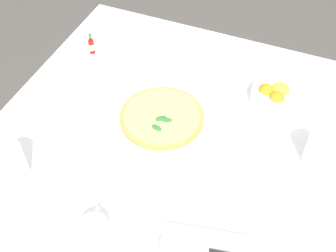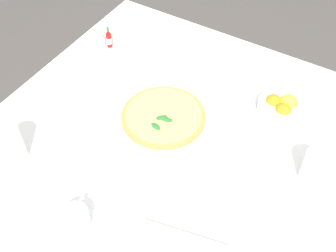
{
  "view_description": "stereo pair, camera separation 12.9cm",
  "coord_description": "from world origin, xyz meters",
  "views": [
    {
      "loc": [
        -0.3,
        0.77,
        1.74
      ],
      "look_at": [
        0.03,
        -0.02,
        0.77
      ],
      "focal_mm": 45.86,
      "sensor_mm": 36.0,
      "label": 1
    },
    {
      "loc": [
        -0.41,
        0.71,
        1.74
      ],
      "look_at": [
        0.03,
        -0.02,
        0.77
      ],
      "focal_mm": 45.86,
      "sensor_mm": 36.0,
      "label": 2
    }
  ],
  "objects": [
    {
      "name": "ground_plane",
      "position": [
        0.0,
        0.0,
        0.0
      ],
      "size": [
        8.0,
        8.0,
        0.0
      ],
      "primitive_type": "plane",
      "color": "#4C4742"
    },
    {
      "name": "dining_table",
      "position": [
        0.0,
        0.0,
        0.62
      ],
      "size": [
        1.11,
        1.11,
        0.75
      ],
      "color": "white",
      "rests_on": "ground_plane"
    },
    {
      "name": "pizza_plate",
      "position": [
        0.06,
        -0.05,
        0.76
      ],
      "size": [
        0.35,
        0.35,
        0.02
      ],
      "color": "white",
      "rests_on": "dining_table"
    },
    {
      "name": "pizza",
      "position": [
        0.06,
        -0.05,
        0.78
      ],
      "size": [
        0.26,
        0.26,
        0.02
      ],
      "color": "#C68E47",
      "rests_on": "pizza_plate"
    },
    {
      "name": "coffee_cup_back_corner",
      "position": [
        0.36,
        -0.4,
        0.78
      ],
      "size": [
        0.13,
        0.13,
        0.06
      ],
      "color": "white",
      "rests_on": "dining_table"
    },
    {
      "name": "coffee_cup_far_right",
      "position": [
        0.06,
        0.38,
        0.78
      ],
      "size": [
        0.13,
        0.13,
        0.07
      ],
      "color": "white",
      "rests_on": "dining_table"
    },
    {
      "name": "water_glass_far_left",
      "position": [
        -0.4,
        -0.08,
        0.8
      ],
      "size": [
        0.07,
        0.07,
        0.1
      ],
      "color": "white",
      "rests_on": "dining_table"
    },
    {
      "name": "water_glass_near_right",
      "position": [
        0.35,
        0.29,
        0.81
      ],
      "size": [
        0.07,
        0.07,
        0.13
      ],
      "color": "white",
      "rests_on": "dining_table"
    },
    {
      "name": "dinner_knife",
      "position": [
        -0.2,
        0.32,
        0.78
      ],
      "size": [
        0.2,
        0.06,
        0.01
      ],
      "rotation": [
        0.0,
        0.0,
        0.19
      ],
      "color": "silver",
      "rests_on": "napkin_folded"
    },
    {
      "name": "citrus_bowl",
      "position": [
        -0.24,
        -0.27,
        0.78
      ],
      "size": [
        0.15,
        0.15,
        0.07
      ],
      "color": "white",
      "rests_on": "dining_table"
    },
    {
      "name": "hot_sauce_bottle",
      "position": [
        0.43,
        -0.27,
        0.79
      ],
      "size": [
        0.02,
        0.02,
        0.08
      ],
      "color": "#B7140F",
      "rests_on": "dining_table"
    },
    {
      "name": "salt_shaker",
      "position": [
        0.46,
        -0.26,
        0.78
      ],
      "size": [
        0.03,
        0.03,
        0.06
      ],
      "color": "white",
      "rests_on": "dining_table"
    },
    {
      "name": "pepper_shaker",
      "position": [
        0.4,
        -0.28,
        0.78
      ],
      "size": [
        0.03,
        0.03,
        0.06
      ],
      "color": "white",
      "rests_on": "dining_table"
    }
  ]
}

